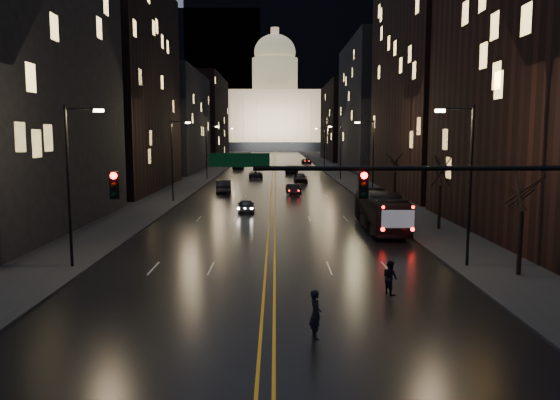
{
  "coord_description": "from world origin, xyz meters",
  "views": [
    {
      "loc": [
        0.31,
        -19.71,
        7.41
      ],
      "look_at": [
        0.57,
        12.81,
        3.51
      ],
      "focal_mm": 35.0,
      "sensor_mm": 36.0,
      "label": 1
    }
  ],
  "objects_px": {
    "receding_car_a": "(293,190)",
    "pedestrian_a": "(315,314)",
    "traffic_signal": "(429,198)",
    "pedestrian_b": "(390,277)",
    "oncoming_car_a": "(246,206)",
    "oncoming_car_b": "(224,187)",
    "bus": "(381,211)"
  },
  "relations": [
    {
      "from": "bus",
      "to": "oncoming_car_a",
      "type": "xyz_separation_m",
      "value": [
        -11.0,
        9.5,
        -0.83
      ]
    },
    {
      "from": "traffic_signal",
      "to": "receding_car_a",
      "type": "xyz_separation_m",
      "value": [
        -3.41,
        47.29,
        -4.44
      ]
    },
    {
      "from": "bus",
      "to": "traffic_signal",
      "type": "bearing_deg",
      "value": -96.4
    },
    {
      "from": "oncoming_car_b",
      "to": "pedestrian_a",
      "type": "bearing_deg",
      "value": 94.11
    },
    {
      "from": "oncoming_car_b",
      "to": "pedestrian_a",
      "type": "relative_size",
      "value": 2.85
    },
    {
      "from": "oncoming_car_b",
      "to": "receding_car_a",
      "type": "distance_m",
      "value": 9.01
    },
    {
      "from": "receding_car_a",
      "to": "pedestrian_b",
      "type": "bearing_deg",
      "value": -93.09
    },
    {
      "from": "pedestrian_a",
      "to": "pedestrian_b",
      "type": "xyz_separation_m",
      "value": [
        3.89,
        5.53,
        -0.11
      ]
    },
    {
      "from": "receding_car_a",
      "to": "pedestrian_a",
      "type": "xyz_separation_m",
      "value": [
        -0.74,
        -47.81,
        0.25
      ]
    },
    {
      "from": "bus",
      "to": "pedestrian_a",
      "type": "xyz_separation_m",
      "value": [
        -6.74,
        -22.8,
        -0.58
      ]
    },
    {
      "from": "traffic_signal",
      "to": "receding_car_a",
      "type": "distance_m",
      "value": 47.62
    },
    {
      "from": "oncoming_car_b",
      "to": "pedestrian_b",
      "type": "height_order",
      "value": "oncoming_car_b"
    },
    {
      "from": "traffic_signal",
      "to": "oncoming_car_b",
      "type": "bearing_deg",
      "value": 103.91
    },
    {
      "from": "receding_car_a",
      "to": "pedestrian_a",
      "type": "height_order",
      "value": "pedestrian_a"
    },
    {
      "from": "traffic_signal",
      "to": "oncoming_car_b",
      "type": "xyz_separation_m",
      "value": [
        -12.2,
        49.26,
        -4.25
      ]
    },
    {
      "from": "pedestrian_a",
      "to": "pedestrian_b",
      "type": "height_order",
      "value": "pedestrian_a"
    },
    {
      "from": "bus",
      "to": "receding_car_a",
      "type": "xyz_separation_m",
      "value": [
        -6.0,
        25.01,
        -0.84
      ]
    },
    {
      "from": "oncoming_car_b",
      "to": "pedestrian_b",
      "type": "distance_m",
      "value": 45.84
    },
    {
      "from": "pedestrian_b",
      "to": "oncoming_car_b",
      "type": "bearing_deg",
      "value": -9.71
    },
    {
      "from": "oncoming_car_a",
      "to": "pedestrian_b",
      "type": "distance_m",
      "value": 27.99
    },
    {
      "from": "traffic_signal",
      "to": "bus",
      "type": "relative_size",
      "value": 1.61
    },
    {
      "from": "traffic_signal",
      "to": "pedestrian_a",
      "type": "xyz_separation_m",
      "value": [
        -4.15,
        -0.52,
        -4.19
      ]
    },
    {
      "from": "oncoming_car_a",
      "to": "pedestrian_b",
      "type": "relative_size",
      "value": 2.43
    },
    {
      "from": "traffic_signal",
      "to": "pedestrian_b",
      "type": "distance_m",
      "value": 6.6
    },
    {
      "from": "oncoming_car_a",
      "to": "receding_car_a",
      "type": "distance_m",
      "value": 16.3
    },
    {
      "from": "pedestrian_a",
      "to": "pedestrian_b",
      "type": "relative_size",
      "value": 1.13
    },
    {
      "from": "bus",
      "to": "receding_car_a",
      "type": "height_order",
      "value": "bus"
    },
    {
      "from": "traffic_signal",
      "to": "pedestrian_b",
      "type": "relative_size",
      "value": 10.73
    },
    {
      "from": "oncoming_car_a",
      "to": "oncoming_car_b",
      "type": "xyz_separation_m",
      "value": [
        -3.79,
        17.48,
        0.19
      ]
    },
    {
      "from": "oncoming_car_a",
      "to": "pedestrian_b",
      "type": "xyz_separation_m",
      "value": [
        8.14,
        -26.78,
        0.14
      ]
    },
    {
      "from": "receding_car_a",
      "to": "pedestrian_b",
      "type": "height_order",
      "value": "pedestrian_b"
    },
    {
      "from": "oncoming_car_a",
      "to": "receding_car_a",
      "type": "xyz_separation_m",
      "value": [
        5.0,
        15.51,
        -0.01
      ]
    }
  ]
}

